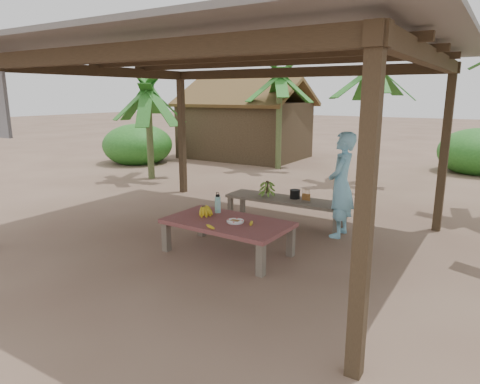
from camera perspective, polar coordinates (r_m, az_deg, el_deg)
The scene contains 17 objects.
ground at distance 6.97m, azimuth -1.67°, elevation -6.27°, with size 80.00×80.00×0.00m, color brown.
pavilion at distance 6.60m, azimuth -2.01°, elevation 17.13°, with size 6.60×5.60×2.95m.
work_table at distance 6.23m, azimuth -1.69°, elevation -4.43°, with size 1.83×1.05×0.50m.
bench at distance 7.78m, azimuth 6.06°, elevation -1.26°, with size 2.21×0.65×0.45m.
ripe_banana_bunch at distance 6.49m, azimuth -4.90°, elevation -2.42°, with size 0.27×0.23×0.16m, color yellow, non-canonical shape.
plate at distance 6.12m, azimuth -0.64°, elevation -3.95°, with size 0.25×0.25×0.04m.
loose_banana_front at distance 5.88m, azimuth -3.97°, elevation -4.65°, with size 0.04×0.17×0.04m, color yellow.
loose_banana_side at distance 6.02m, azimuth 1.51°, elevation -4.18°, with size 0.04×0.14×0.04m, color yellow.
water_flask at distance 6.61m, azimuth -2.98°, elevation -1.58°, with size 0.09×0.09×0.33m.
green_banana_stalk at distance 7.90m, azimuth 3.63°, elevation 0.52°, with size 0.26×0.26×0.30m, color #598C2D, non-canonical shape.
cooking_pot at distance 7.78m, azimuth 7.34°, elevation -0.30°, with size 0.18×0.18×0.15m, color black.
skewer_rack at distance 7.54m, azimuth 8.82°, elevation -0.44°, with size 0.18×0.08×0.24m, color #A57F47, non-canonical shape.
woman at distance 7.10m, azimuth 13.34°, elevation 0.92°, with size 0.63×0.41×1.72m, color #6DAFCD.
hut at distance 15.80m, azimuth 0.81°, elevation 8.61°, with size 4.40×3.43×2.85m.
banana_plant_n at distance 11.57m, azimuth 17.39°, elevation 14.28°, with size 1.80×1.80×3.17m.
banana_plant_nw at distance 13.38m, azimuth 5.31°, elevation 14.13°, with size 1.80×1.80×3.07m.
banana_plant_w at distance 11.97m, azimuth -12.16°, elevation 11.85°, with size 1.80×1.80×2.60m.
Camera 1 is at (3.66, -5.48, 2.29)m, focal length 32.00 mm.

